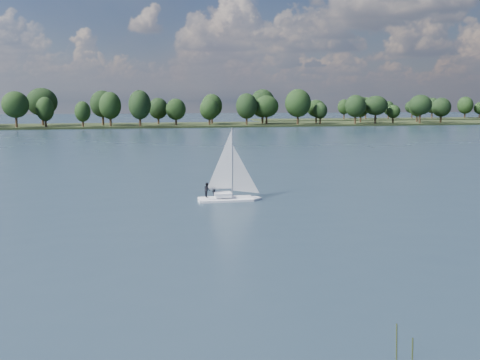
% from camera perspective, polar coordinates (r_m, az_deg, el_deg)
% --- Properties ---
extents(ground, '(700.00, 700.00, 0.00)m').
position_cam_1_polar(ground, '(125.02, -2.02, 3.51)').
color(ground, '#233342').
rests_on(ground, ground).
extents(far_shore, '(660.00, 40.00, 1.50)m').
position_cam_1_polar(far_shore, '(235.78, -7.09, 5.75)').
color(far_shore, black).
rests_on(far_shore, ground).
extents(far_shore_back, '(220.00, 30.00, 1.40)m').
position_cam_1_polar(far_shore_back, '(336.70, 20.38, 6.07)').
color(far_shore_back, black).
rests_on(far_shore_back, ground).
extents(sailboat, '(6.27, 1.78, 8.25)m').
position_cam_1_polar(sailboat, '(57.29, -1.48, -0.00)').
color(sailboat, white).
rests_on(sailboat, ground).
extents(treeline, '(561.88, 74.25, 17.89)m').
position_cam_1_polar(treeline, '(230.76, -11.05, 7.60)').
color(treeline, black).
rests_on(treeline, ground).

